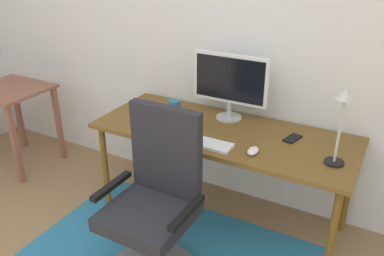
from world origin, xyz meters
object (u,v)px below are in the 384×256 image
desk (223,139)px  office_chair (155,220)px  monitor (230,81)px  keyboard (199,141)px  computer_mouse (253,151)px  coffee_cup (174,106)px  cell_phone (293,138)px  desk_lamp (343,111)px  side_table (12,103)px

desk → office_chair: 0.73m
monitor → keyboard: 0.51m
computer_mouse → coffee_cup: 0.80m
keyboard → coffee_cup: 0.52m
keyboard → cell_phone: 0.59m
cell_phone → computer_mouse: bearing=-103.1°
monitor → coffee_cup: bearing=-168.2°
computer_mouse → cell_phone: (0.15, 0.30, -0.01)m
desk_lamp → office_chair: (-0.83, -0.59, -0.61)m
coffee_cup → cell_phone: size_ratio=0.62×
desk → cell_phone: cell_phone is taller
coffee_cup → monitor: bearing=11.8°
cell_phone → desk_lamp: bearing=-19.0°
desk → keyboard: bearing=-104.8°
computer_mouse → coffee_cup: bearing=156.2°
keyboard → computer_mouse: 0.34m
keyboard → side_table: (-1.86, 0.10, -0.13)m
keyboard → desk_lamp: (0.78, 0.14, 0.31)m
desk_lamp → side_table: bearing=-179.1°
coffee_cup → desk_lamp: 1.22m
desk → side_table: size_ratio=2.40×
desk → coffee_cup: coffee_cup is taller
keyboard → side_table: 1.86m
coffee_cup → desk_lamp: size_ratio=0.19×
desk → cell_phone: size_ratio=12.29×
desk_lamp → side_table: 2.68m
coffee_cup → desk_lamp: desk_lamp is taller
keyboard → desk_lamp: desk_lamp is taller
computer_mouse → cell_phone: 0.33m
cell_phone → desk: bearing=-153.4°
monitor → coffee_cup: size_ratio=6.13×
side_table → desk_lamp: bearing=0.9°
keyboard → office_chair: 0.55m
cell_phone → office_chair: office_chair is taller
monitor → side_table: 1.94m
office_chair → monitor: bearing=87.4°
desk → side_table: 1.92m
computer_mouse → office_chair: 0.69m
desk → coffee_cup: (-0.45, 0.12, 0.10)m
monitor → cell_phone: 0.57m
desk → computer_mouse: bearing=-35.5°
cell_phone → keyboard: bearing=-132.4°
keyboard → desk_lamp: bearing=10.2°
keyboard → side_table: keyboard is taller
monitor → desk_lamp: bearing=-20.8°
computer_mouse → office_chair: bearing=-128.5°
monitor → cell_phone: monitor is taller
cell_phone → desk_lamp: desk_lamp is taller
cell_phone → side_table: (-2.35, -0.23, -0.13)m
monitor → coffee_cup: 0.46m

